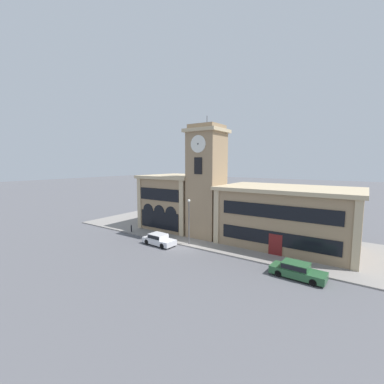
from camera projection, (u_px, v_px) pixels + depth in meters
The scene contains 9 objects.
ground_plane at pixel (185, 246), 32.39m from camera, with size 300.00×300.00×0.00m, color #56565B.
sidewalk_kerb at pixel (213, 233), 38.27m from camera, with size 44.78×14.38×0.15m.
clock_tower at pixel (207, 182), 35.75m from camera, with size 4.99×4.99×16.85m.
town_hall_left_wing at pixel (178, 201), 42.11m from camera, with size 9.74×10.04×8.53m.
town_hall_right_wing at pixel (287, 216), 32.39m from camera, with size 16.65×10.04×7.50m.
parked_car_near at pixel (159, 239), 32.94m from camera, with size 4.54×2.12×1.43m.
parked_car_mid at pixel (297, 270), 23.45m from camera, with size 4.88×2.08×1.42m.
street_lamp at pixel (189, 215), 32.34m from camera, with size 0.36×0.36×5.80m.
bollard at pixel (131, 228), 38.62m from camera, with size 0.18×0.18×1.06m.
Camera 1 is at (18.53, -25.38, 10.47)m, focal length 24.00 mm.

